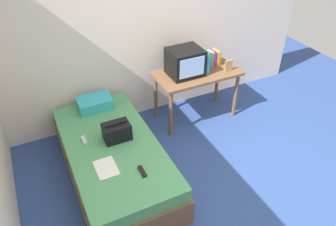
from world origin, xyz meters
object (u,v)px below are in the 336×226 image
book_row (211,58)px  pillow (95,103)px  picture_frame (228,66)px  magazine (106,168)px  bed (114,159)px  water_bottle (207,65)px  tv (185,62)px  remote_dark (142,171)px  handbag (117,132)px  desk (197,78)px  remote_silver (84,140)px

book_row → pillow: book_row is taller
picture_frame → magazine: bearing=-158.4°
bed → water_bottle: (1.54, 0.53, 0.63)m
tv → remote_dark: bearing=-133.3°
picture_frame → magazine: picture_frame is taller
picture_frame → handbag: 1.81m
bed → pillow: bearing=87.7°
handbag → book_row: bearing=21.8°
magazine → pillow: bearing=79.9°
bed → picture_frame: picture_frame is taller
picture_frame → remote_dark: (-1.70, -1.01, -0.33)m
book_row → pillow: 1.72m
magazine → desk: bearing=30.5°
tv → handbag: bearing=-153.7°
picture_frame → remote_silver: picture_frame is taller
picture_frame → pillow: bearing=170.1°
bed → handbag: bearing=33.2°
book_row → remote_silver: bearing=-165.1°
tv → picture_frame: bearing=-17.2°
handbag → remote_silver: (-0.35, 0.13, -0.09)m
pillow → remote_dark: size_ratio=2.70×
bed → desk: size_ratio=1.72×
remote_silver → book_row: bearing=14.9°
pillow → magazine: bearing=-100.1°
water_bottle → book_row: 0.26m
bed → magazine: bearing=-116.4°
remote_dark → book_row: bearing=38.6°
bed → handbag: handbag is taller
picture_frame → remote_silver: (-2.10, -0.27, -0.33)m
bed → pillow: (0.03, 0.77, 0.31)m
bed → picture_frame: size_ratio=12.44×
water_bottle → remote_dark: 1.80m
picture_frame → handbag: size_ratio=0.54×
book_row → magazine: bearing=-151.0°
bed → handbag: 0.36m
bed → tv: 1.57m
bed → magazine: (-0.17, -0.34, 0.24)m
pillow → picture_frame: bearing=-9.9°
picture_frame → magazine: 2.18m
pillow → remote_silver: pillow is taller
tv → book_row: bearing=9.1°
book_row → pillow: bearing=177.9°
water_bottle → remote_silver: size_ratio=1.80×
handbag → magazine: (-0.26, -0.39, -0.10)m
handbag → remote_silver: handbag is taller
book_row → handbag: size_ratio=0.78×
tv → picture_frame: tv is taller
bed → magazine: 0.45m
tv → pillow: (-1.23, 0.14, -0.37)m
picture_frame → remote_dark: size_ratio=1.03×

